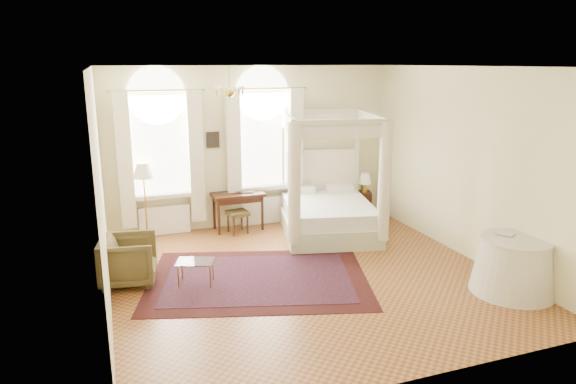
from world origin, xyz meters
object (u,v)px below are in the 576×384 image
Objects in this scene: canopy_bed at (328,208)px; side_table at (514,266)px; writing_desk at (238,198)px; armchair at (129,260)px; stool at (238,215)px; floor_lamp at (143,175)px; nightstand at (362,204)px; coffee_table at (195,263)px.

side_table is (1.51, -3.39, -0.14)m from canopy_bed.
writing_desk is 3.04m from armchair.
stool is (-0.07, -0.22, -0.28)m from writing_desk.
armchair is 2.24m from floor_lamp.
canopy_bed is at bearing -143.87° from nightstand.
nightstand is at bearing 4.33° from stool.
armchair is 1.05m from coffee_table.
coffee_table is at bearing -149.83° from nightstand.
writing_desk is at bearing -39.29° from armchair.
stool is at bearing 128.24° from side_table.
coffee_table is (-4.14, -2.41, 0.06)m from nightstand.
writing_desk reaches higher than nightstand.
side_table is at bearing -86.15° from nightstand.
nightstand is (1.23, 0.89, -0.27)m from canopy_bed.
floor_lamp reaches higher than side_table.
canopy_bed reaches higher than side_table.
floor_lamp is 1.23× the size of side_table.
stool is 0.55× the size of armchair.
floor_lamp is (-1.76, 0.22, 0.91)m from stool.
armchair is at bearing 157.09° from coffee_table.
writing_desk is at bearing 151.06° from canopy_bed.
floor_lamp reaches higher than nightstand.
armchair is 1.26× the size of coffee_table.
stool is at bearing -7.16° from floor_lamp.
floor_lamp is at bearing 165.44° from canopy_bed.
stool is 1.99m from floor_lamp.
side_table is (4.43, -1.87, 0.07)m from coffee_table.
stool is (-1.69, 0.67, -0.17)m from canopy_bed.
coffee_table is at bearing -103.58° from armchair.
armchair is at bearing -141.05° from stool.
floor_lamp is at bearing 102.35° from coffee_table.
floor_lamp reaches higher than armchair.
canopy_bed is at bearing -21.77° from stool.
nightstand is at bearing 93.85° from side_table.
side_table is (3.20, -4.06, 0.03)m from stool.
canopy_bed is 3.64m from floor_lamp.
writing_desk is at bearing 180.00° from nightstand.
side_table reaches higher than writing_desk.
stool is at bearing -175.67° from nightstand.
floor_lamp is (-3.44, 0.89, 0.75)m from canopy_bed.
side_table reaches higher than coffee_table.
side_table is at bearing -53.82° from writing_desk.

